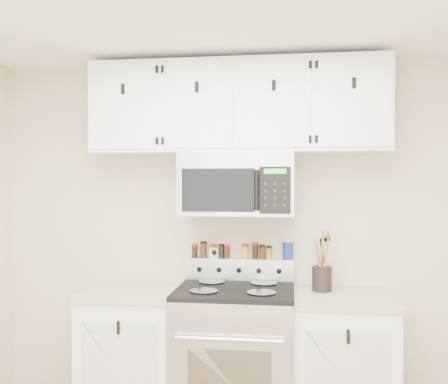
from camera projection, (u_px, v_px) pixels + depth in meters
name	position (u px, v px, depth m)	size (l,w,h in m)	color
back_wall	(240.00, 237.00, 3.57)	(3.50, 0.01, 2.50)	#BBB28C
range	(235.00, 358.00, 3.27)	(0.76, 0.65, 1.10)	#B7B7BA
base_cabinet_left	(135.00, 356.00, 3.38)	(0.64, 0.62, 0.92)	white
base_cabinet_right	(342.00, 366.00, 3.20)	(0.64, 0.62, 0.92)	white
microwave	(237.00, 184.00, 3.37)	(0.76, 0.44, 0.42)	#9E9EA3
upper_cabinets	(238.00, 107.00, 3.39)	(2.00, 0.35, 0.62)	white
utensil_crock	(322.00, 277.00, 3.30)	(0.13, 0.13, 0.38)	black
kitchen_timer	(215.00, 253.00, 3.56)	(0.06, 0.05, 0.07)	silver
salt_canister	(288.00, 250.00, 3.49)	(0.07, 0.07, 0.13)	navy
spice_jar_0	(195.00, 251.00, 3.58)	(0.04, 0.04, 0.10)	black
spice_jar_1	(203.00, 249.00, 3.57)	(0.05, 0.05, 0.12)	#41290F
spice_jar_2	(214.00, 251.00, 3.56)	(0.04, 0.04, 0.10)	gold
spice_jar_3	(221.00, 251.00, 3.55)	(0.04, 0.04, 0.10)	black
spice_jar_4	(227.00, 252.00, 3.55)	(0.04, 0.04, 0.09)	#3A210E
spice_jar_5	(245.00, 251.00, 3.53)	(0.05, 0.05, 0.10)	gold
spice_jar_6	(255.00, 251.00, 3.52)	(0.04, 0.04, 0.12)	black
spice_jar_7	(262.00, 252.00, 3.51)	(0.04, 0.04, 0.10)	#3E200E
spice_jar_8	(269.00, 252.00, 3.51)	(0.04, 0.04, 0.09)	#C58317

